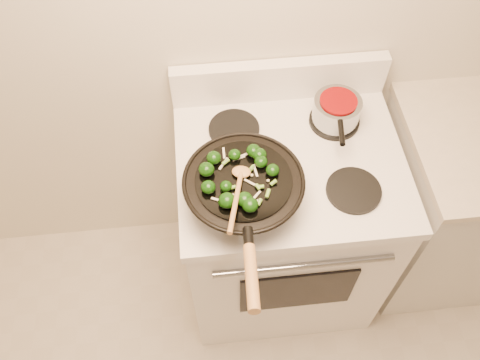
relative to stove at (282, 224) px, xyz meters
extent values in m
plane|color=beige|center=(0.12, 0.33, 0.83)|extent=(3.50, 0.00, 3.50)
cube|color=white|center=(0.00, 0.00, -0.03)|extent=(0.76, 0.64, 0.88)
cube|color=white|center=(0.00, 0.00, 0.43)|extent=(0.78, 0.66, 0.04)
cube|color=white|center=(0.00, 0.30, 0.53)|extent=(0.78, 0.05, 0.16)
cylinder|color=gray|center=(0.00, -0.33, 0.31)|extent=(0.60, 0.02, 0.02)
cube|color=black|center=(0.00, -0.33, 0.08)|extent=(0.42, 0.01, 0.28)
cylinder|color=black|center=(-0.18, -0.15, 0.46)|extent=(0.18, 0.18, 0.01)
cylinder|color=black|center=(0.18, -0.15, 0.46)|extent=(0.18, 0.18, 0.01)
cylinder|color=black|center=(-0.18, 0.15, 0.46)|extent=(0.18, 0.18, 0.01)
cylinder|color=black|center=(0.18, 0.15, 0.46)|extent=(0.18, 0.18, 0.01)
cube|color=silver|center=(0.85, 0.03, -0.03)|extent=(0.78, 0.60, 0.88)
torus|color=black|center=(-0.18, -0.15, 0.57)|extent=(0.37, 0.37, 0.01)
cylinder|color=black|center=(-0.18, -0.15, 0.57)|extent=(0.29, 0.29, 0.01)
cylinder|color=black|center=(-0.19, -0.36, 0.60)|extent=(0.03, 0.06, 0.04)
cylinder|color=#B17C46|center=(-0.20, -0.49, 0.62)|extent=(0.04, 0.20, 0.06)
ellipsoid|color=black|center=(-0.20, -0.07, 0.59)|extent=(0.04, 0.04, 0.03)
cylinder|color=#45762A|center=(-0.19, -0.07, 0.58)|extent=(0.02, 0.02, 0.02)
ellipsoid|color=black|center=(-0.24, -0.24, 0.59)|extent=(0.04, 0.04, 0.03)
ellipsoid|color=black|center=(-0.29, -0.12, 0.60)|extent=(0.05, 0.05, 0.04)
ellipsoid|color=black|center=(-0.24, -0.23, 0.60)|extent=(0.05, 0.05, 0.04)
cylinder|color=#45762A|center=(-0.22, -0.23, 0.58)|extent=(0.02, 0.02, 0.01)
ellipsoid|color=black|center=(-0.24, -0.18, 0.59)|extent=(0.04, 0.04, 0.03)
ellipsoid|color=black|center=(-0.12, -0.10, 0.59)|extent=(0.04, 0.04, 0.03)
ellipsoid|color=black|center=(-0.09, -0.14, 0.59)|extent=(0.04, 0.04, 0.04)
cylinder|color=#45762A|center=(-0.08, -0.14, 0.58)|extent=(0.02, 0.02, 0.01)
ellipsoid|color=black|center=(-0.19, -0.24, 0.59)|extent=(0.05, 0.05, 0.04)
ellipsoid|color=black|center=(-0.29, -0.18, 0.59)|extent=(0.04, 0.04, 0.04)
ellipsoid|color=black|center=(-0.26, -0.08, 0.59)|extent=(0.04, 0.04, 0.04)
cylinder|color=#45762A|center=(-0.25, -0.08, 0.58)|extent=(0.02, 0.02, 0.02)
ellipsoid|color=black|center=(-0.14, -0.06, 0.59)|extent=(0.04, 0.04, 0.04)
ellipsoid|color=black|center=(-0.12, -0.08, 0.59)|extent=(0.04, 0.04, 0.04)
ellipsoid|color=black|center=(-0.14, -0.06, 0.59)|extent=(0.04, 0.04, 0.03)
cylinder|color=#45762A|center=(-0.13, -0.06, 0.58)|extent=(0.01, 0.02, 0.02)
ellipsoid|color=black|center=(-0.17, -0.26, 0.60)|extent=(0.05, 0.05, 0.04)
cube|color=silver|center=(-0.15, -0.22, 0.58)|extent=(0.03, 0.03, 0.00)
cube|color=silver|center=(-0.14, -0.13, 0.58)|extent=(0.01, 0.05, 0.00)
cube|color=silver|center=(-0.19, -0.08, 0.58)|extent=(0.04, 0.02, 0.00)
cube|color=silver|center=(-0.15, -0.04, 0.58)|extent=(0.02, 0.03, 0.00)
cube|color=silver|center=(-0.23, -0.05, 0.58)|extent=(0.01, 0.04, 0.00)
cube|color=silver|center=(-0.17, -0.06, 0.58)|extent=(0.04, 0.02, 0.00)
cube|color=silver|center=(-0.26, -0.22, 0.58)|extent=(0.04, 0.02, 0.00)
cube|color=silver|center=(-0.16, -0.25, 0.58)|extent=(0.03, 0.03, 0.00)
cube|color=silver|center=(-0.24, -0.09, 0.58)|extent=(0.03, 0.04, 0.00)
cube|color=silver|center=(-0.16, -0.17, 0.58)|extent=(0.05, 0.04, 0.00)
cylinder|color=#629831|center=(-0.15, -0.12, 0.58)|extent=(0.03, 0.01, 0.02)
cylinder|color=#629831|center=(-0.22, -0.18, 0.58)|extent=(0.02, 0.02, 0.01)
cylinder|color=#629831|center=(-0.13, -0.19, 0.58)|extent=(0.01, 0.02, 0.02)
cylinder|color=#629831|center=(-0.23, -0.09, 0.58)|extent=(0.02, 0.02, 0.01)
cylinder|color=#629831|center=(-0.12, -0.22, 0.58)|extent=(0.02, 0.02, 0.01)
cylinder|color=#629831|center=(-0.14, -0.24, 0.58)|extent=(0.02, 0.01, 0.02)
cylinder|color=#629831|center=(-0.14, -0.19, 0.58)|extent=(0.02, 0.03, 0.02)
cylinder|color=#629831|center=(-0.09, -0.18, 0.58)|extent=(0.01, 0.02, 0.02)
sphere|color=beige|center=(-0.11, -0.17, 0.58)|extent=(0.01, 0.01, 0.01)
sphere|color=beige|center=(-0.17, -0.23, 0.58)|extent=(0.01, 0.01, 0.01)
sphere|color=beige|center=(-0.22, -0.21, 0.58)|extent=(0.01, 0.01, 0.01)
sphere|color=beige|center=(-0.15, -0.14, 0.58)|extent=(0.01, 0.01, 0.01)
ellipsoid|color=#B17C46|center=(-0.18, -0.13, 0.59)|extent=(0.07, 0.06, 0.02)
cylinder|color=#B17C46|center=(-0.21, -0.25, 0.61)|extent=(0.07, 0.24, 0.07)
cylinder|color=gray|center=(0.18, 0.15, 0.51)|extent=(0.17, 0.17, 0.09)
cylinder|color=#710506|center=(0.18, 0.15, 0.56)|extent=(0.13, 0.13, 0.01)
cylinder|color=black|center=(0.16, 0.01, 0.55)|extent=(0.03, 0.10, 0.02)
camera|label=1|loc=(-0.28, -1.01, 1.83)|focal=38.00mm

